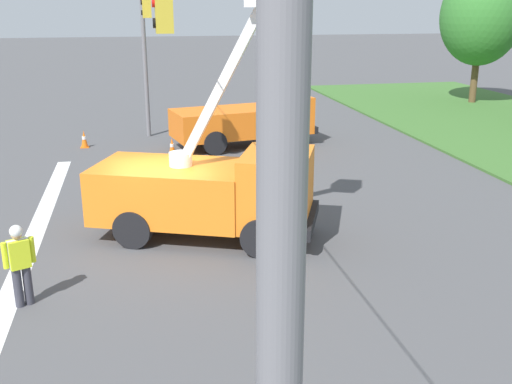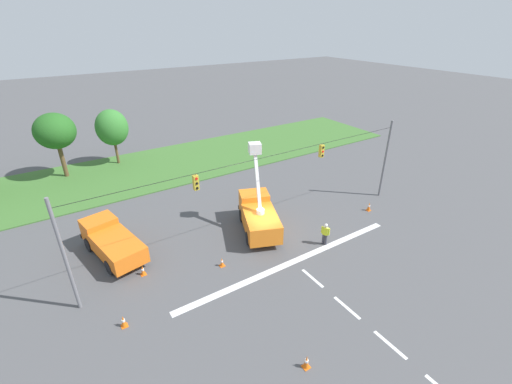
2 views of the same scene
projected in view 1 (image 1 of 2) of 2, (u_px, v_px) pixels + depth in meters
ground_plane at (164, 237)px, 16.05m from camera, size 200.00×200.00×0.00m
signal_gantry at (156, 77)px, 14.79m from camera, size 26.20×0.33×7.20m
tree_far_west at (481, 16)px, 35.63m from camera, size 4.95×4.74×8.13m
utility_truck_bucket_lift at (210, 186)px, 15.70m from camera, size 4.39×6.30×6.71m
utility_truck_support_near at (247, 120)px, 26.01m from camera, size 3.50×6.46×2.09m
road_worker at (20, 261)px, 12.17m from camera, size 0.38×0.60×1.77m
traffic_cone_foreground_left at (172, 147)px, 24.59m from camera, size 0.36×0.36×0.72m
traffic_cone_foreground_right at (121, 182)px, 19.79m from camera, size 0.36×0.36×0.68m
traffic_cone_mid_left at (84, 139)px, 25.87m from camera, size 0.36×0.36×0.75m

